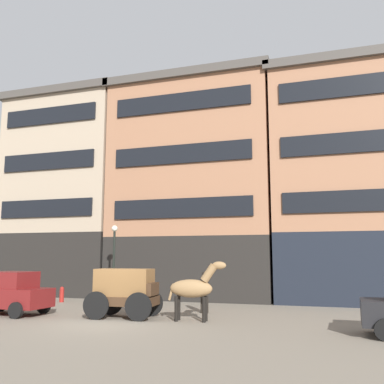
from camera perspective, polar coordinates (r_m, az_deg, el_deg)
ground_plane at (r=17.10m, az=-11.28°, el=-16.85°), size 120.00×120.00×0.00m
building_far_left at (r=31.20m, az=-15.36°, el=-0.27°), size 8.42×6.97×13.57m
building_center_left at (r=27.39m, az=0.72°, el=0.48°), size 10.34×6.97×13.53m
building_center_right at (r=26.24m, az=19.45°, el=1.10°), size 7.97×6.97×13.28m
cargo_wagon at (r=18.18m, az=-8.93°, el=-12.76°), size 2.99×1.69×1.98m
draft_horse at (r=17.07m, az=0.21°, el=-12.73°), size 2.35×0.71×2.30m
sedan_light at (r=20.57m, az=-23.27°, el=-12.33°), size 3.77×2.00×1.83m
pedestrian_officer at (r=19.44m, az=1.68°, el=-13.06°), size 0.44×0.44×1.79m
streetlamp_curbside at (r=23.18m, az=-10.41°, el=-8.00°), size 0.32×0.32×4.12m
fire_hydrant_curbside at (r=25.00m, az=-17.05°, el=-12.95°), size 0.24×0.24×0.83m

